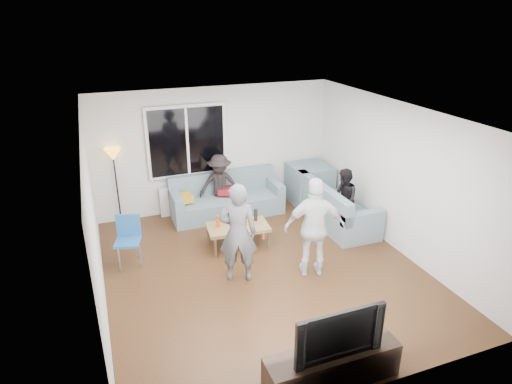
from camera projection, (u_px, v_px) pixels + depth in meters
name	position (u px, v px, depth m)	size (l,w,h in m)	color
floor	(263.00, 270.00, 7.36)	(5.00, 5.50, 0.04)	#56351C
ceiling	(264.00, 114.00, 6.35)	(5.00, 5.50, 0.04)	white
wall_back	(215.00, 149.00, 9.25)	(5.00, 0.04, 2.60)	silver
wall_front	(364.00, 299.00, 4.46)	(5.00, 0.04, 2.60)	silver
wall_left	(92.00, 224.00, 6.03)	(0.04, 5.50, 2.60)	silver
wall_right	(398.00, 178.00, 7.68)	(0.04, 5.50, 2.60)	silver
window_frame	(187.00, 141.00, 8.89)	(1.62, 0.06, 1.47)	white
window_glass	(187.00, 142.00, 8.85)	(1.50, 0.02, 1.35)	black
window_mullion	(187.00, 142.00, 8.84)	(0.05, 0.03, 1.35)	white
radiator	(191.00, 198.00, 9.33)	(1.30, 0.12, 0.62)	silver
potted_plant	(215.00, 174.00, 9.28)	(0.21, 0.17, 0.38)	#306428
vase	(182.00, 182.00, 9.09)	(0.18, 0.18, 0.19)	white
sofa_back_section	(227.00, 195.00, 9.18)	(2.30, 0.85, 0.85)	slate
sofa_right_section	(337.00, 203.00, 8.81)	(0.85, 2.00, 0.85)	slate
sofa_corner	(309.00, 184.00, 9.80)	(0.85, 0.85, 0.85)	slate
cushion_yellow	(182.00, 198.00, 8.82)	(0.38, 0.32, 0.14)	orange
cushion_red	(227.00, 191.00, 9.20)	(0.36, 0.30, 0.13)	maroon
coffee_table	(238.00, 235.00, 8.03)	(1.10, 0.60, 0.40)	olive
pitcher	(236.00, 220.00, 7.97)	(0.17, 0.17, 0.17)	maroon
side_chair	(128.00, 242.00, 7.33)	(0.40, 0.40, 0.86)	#245C9C
floor_lamp	(117.00, 187.00, 8.66)	(0.32, 0.32, 1.56)	yellow
player_left	(238.00, 233.00, 6.80)	(0.60, 0.39, 1.64)	#54555A
player_right	(315.00, 228.00, 6.95)	(0.97, 0.40, 1.65)	silver
spectator_right	(344.00, 199.00, 8.54)	(0.59, 0.46, 1.21)	black
spectator_back	(220.00, 185.00, 9.07)	(0.85, 0.49, 1.31)	black
tv_console	(332.00, 367.00, 5.07)	(1.60, 0.40, 0.44)	#2F1F17
television	(335.00, 330.00, 4.86)	(1.07, 0.14, 0.62)	black
bottle_c	(240.00, 217.00, 8.08)	(0.07, 0.07, 0.18)	black
bottle_a	(218.00, 221.00, 7.87)	(0.07, 0.07, 0.23)	#DE580D
bottle_d	(248.00, 218.00, 7.93)	(0.07, 0.07, 0.28)	orange
bottle_e	(256.00, 215.00, 8.11)	(0.07, 0.07, 0.22)	black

